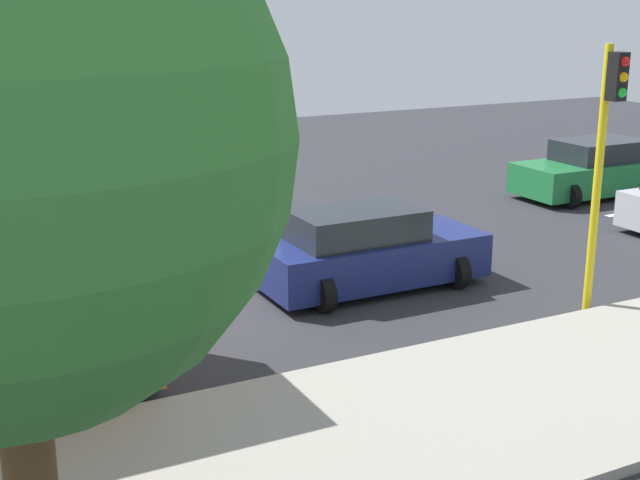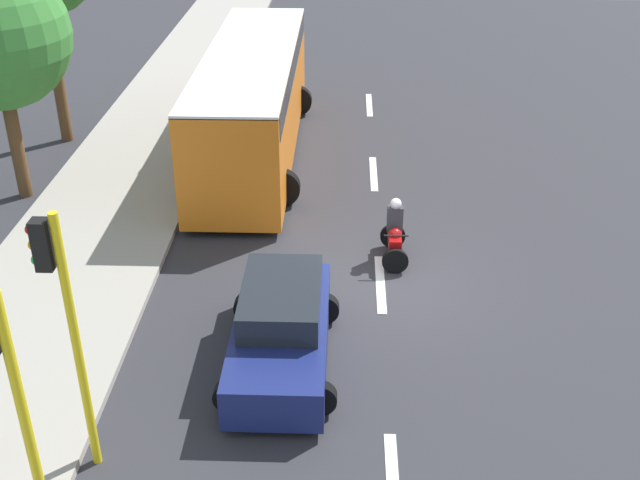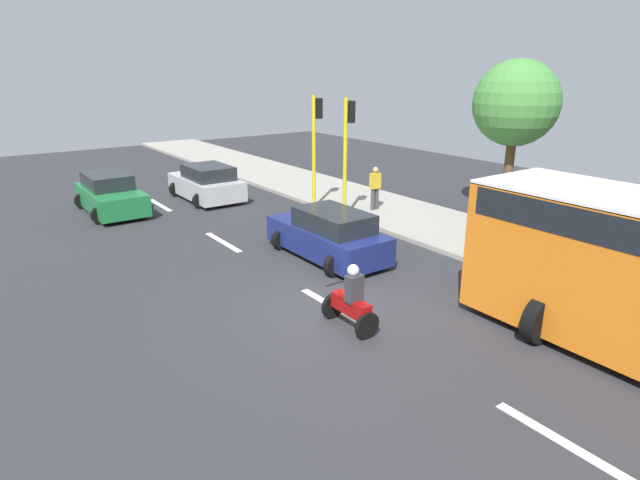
% 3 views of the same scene
% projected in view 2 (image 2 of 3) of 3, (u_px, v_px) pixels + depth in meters
% --- Properties ---
extents(ground_plane, '(40.00, 60.00, 0.10)m').
position_uv_depth(ground_plane, '(380.00, 286.00, 17.49)').
color(ground_plane, '#2D2D33').
extents(sidewalk, '(4.00, 60.00, 0.15)m').
position_uv_depth(sidewalk, '(68.00, 275.00, 17.64)').
color(sidewalk, '#9E998E').
rests_on(sidewalk, ground).
extents(lane_stripe_far_north, '(0.20, 2.40, 0.01)m').
position_uv_depth(lane_stripe_far_north, '(369.00, 105.00, 27.98)').
color(lane_stripe_far_north, white).
rests_on(lane_stripe_far_north, ground).
extents(lane_stripe_north, '(0.20, 2.40, 0.01)m').
position_uv_depth(lane_stripe_north, '(374.00, 174.00, 22.72)').
color(lane_stripe_north, white).
rests_on(lane_stripe_north, ground).
extents(lane_stripe_mid, '(0.20, 2.40, 0.01)m').
position_uv_depth(lane_stripe_mid, '(380.00, 283.00, 17.47)').
color(lane_stripe_mid, white).
rests_on(lane_stripe_mid, ground).
extents(car_dark_blue, '(2.16, 4.21, 1.52)m').
position_uv_depth(car_dark_blue, '(281.00, 329.00, 14.72)').
color(car_dark_blue, navy).
rests_on(car_dark_blue, ground).
extents(city_bus, '(3.20, 11.00, 3.16)m').
position_uv_depth(city_bus, '(252.00, 95.00, 23.18)').
color(city_bus, orange).
rests_on(city_bus, ground).
extents(motorcycle, '(0.60, 1.30, 1.53)m').
position_uv_depth(motorcycle, '(394.00, 235.00, 18.13)').
color(motorcycle, black).
rests_on(motorcycle, ground).
extents(pedestrian_by_tree, '(0.40, 0.24, 1.69)m').
position_uv_depth(pedestrian_by_tree, '(179.00, 133.00, 22.68)').
color(pedestrian_by_tree, '#3F3F3F').
rests_on(pedestrian_by_tree, sidewalk).
extents(traffic_light_corner, '(0.49, 0.24, 4.50)m').
position_uv_depth(traffic_light_corner, '(64.00, 310.00, 11.32)').
color(traffic_light_corner, yellow).
rests_on(traffic_light_corner, ground).
extents(traffic_light_midblock, '(0.49, 0.24, 4.50)m').
position_uv_depth(traffic_light_midblock, '(12.00, 400.00, 9.60)').
color(traffic_light_midblock, yellow).
rests_on(traffic_light_midblock, ground).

